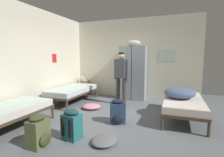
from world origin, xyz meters
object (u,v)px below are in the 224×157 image
object	(u,v)px
bed_left_front	(4,112)
bed_right	(183,103)
shelf_unit	(84,86)
bedding_heap	(180,93)
person_traveler	(121,73)
backpack_teal	(72,125)
locker_bank	(133,72)
water_bottle	(82,77)
backpack_navy	(118,112)
bed_left_rear	(73,91)
backpack_olive	(39,132)
clothes_pile_grey	(104,140)
lotion_bottle	(84,79)
clothes_pile_pink	(91,106)

from	to	relation	value
bed_left_front	bed_right	bearing A→B (deg)	31.25
shelf_unit	bedding_heap	bearing A→B (deg)	-22.57
person_traveler	backpack_teal	xyz separation A→B (m)	(-0.14, -2.50, -0.73)
person_traveler	locker_bank	bearing A→B (deg)	78.51
shelf_unit	person_traveler	bearing A→B (deg)	-25.28
water_bottle	backpack_navy	size ratio (longest dim) A/B	0.44
bed_right	bed_left_front	distance (m)	3.97
bed_left_rear	backpack_olive	xyz separation A→B (m)	(1.12, -2.67, -0.12)
bed_left_front	water_bottle	bearing A→B (deg)	95.27
person_traveler	clothes_pile_grey	world-z (taller)	person_traveler
backpack_teal	bed_right	bearing A→B (deg)	44.27
bed_left_rear	backpack_teal	world-z (taller)	backpack_teal
lotion_bottle	backpack_navy	xyz separation A→B (m)	(2.19, -2.34, -0.39)
locker_bank	backpack_teal	bearing A→B (deg)	-95.27
bed_left_front	lotion_bottle	xyz separation A→B (m)	(-0.18, 3.52, 0.27)
shelf_unit	bed_left_rear	bearing A→B (deg)	-77.74
bed_left_front	clothes_pile_grey	xyz separation A→B (m)	(2.08, 0.24, -0.33)
bed_left_front	water_bottle	distance (m)	3.61
shelf_unit	bedding_heap	world-z (taller)	bedding_heap
clothes_pile_grey	shelf_unit	bearing A→B (deg)	125.04
shelf_unit	backpack_olive	world-z (taller)	shelf_unit
bed_left_front	clothes_pile_grey	bearing A→B (deg)	6.45
person_traveler	lotion_bottle	bearing A→B (deg)	154.91
bedding_heap	locker_bank	bearing A→B (deg)	136.47
water_bottle	clothes_pile_grey	xyz separation A→B (m)	(2.41, -3.34, -0.63)
bed_left_front	bedding_heap	world-z (taller)	bedding_heap
clothes_pile_grey	clothes_pile_pink	bearing A→B (deg)	123.65
bedding_heap	lotion_bottle	xyz separation A→B (m)	(-3.48, 1.43, 0.02)
bed_right	backpack_olive	world-z (taller)	backpack_olive
person_traveler	bed_left_front	bearing A→B (deg)	-120.92
shelf_unit	backpack_olive	distance (m)	4.05
locker_bank	bed_right	bearing A→B (deg)	-42.33
bed_left_rear	clothes_pile_grey	size ratio (longest dim) A/B	3.78
person_traveler	clothes_pile_pink	xyz separation A→B (m)	(-0.66, -0.74, -0.92)
backpack_navy	clothes_pile_pink	world-z (taller)	backpack_navy
person_traveler	clothes_pile_pink	world-z (taller)	person_traveler
backpack_olive	clothes_pile_pink	size ratio (longest dim) A/B	1.04
shelf_unit	person_traveler	size ratio (longest dim) A/B	0.35
bed_right	water_bottle	xyz separation A→B (m)	(-3.72, 1.52, 0.30)
bedding_heap	person_traveler	xyz separation A→B (m)	(-1.69, 0.60, 0.37)
water_bottle	clothes_pile_grey	size ratio (longest dim) A/B	0.48
shelf_unit	bed_right	world-z (taller)	shelf_unit
backpack_olive	clothes_pile_pink	xyz separation A→B (m)	(-0.18, 2.20, -0.19)
bed_left_rear	backpack_navy	distance (m)	2.36
bed_left_rear	shelf_unit	bearing A→B (deg)	102.26
clothes_pile_grey	clothes_pile_pink	xyz separation A→B (m)	(-1.14, 1.71, 0.01)
locker_bank	bed_left_rear	xyz separation A→B (m)	(-1.78, -1.12, -0.59)
water_bottle	clothes_pile_grey	world-z (taller)	water_bottle
water_bottle	clothes_pile_pink	bearing A→B (deg)	-52.10
clothes_pile_pink	locker_bank	bearing A→B (deg)	62.22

